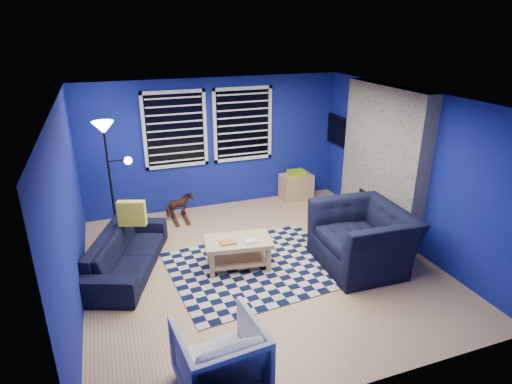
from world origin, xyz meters
TOP-DOWN VIEW (x-y plane):
  - floor at (0.00, 0.00)m, footprint 5.00×5.00m
  - ceiling at (0.00, 0.00)m, footprint 5.00×5.00m
  - wall_back at (0.00, 2.50)m, footprint 5.00×0.00m
  - wall_left at (-2.50, 0.00)m, footprint 0.00×5.00m
  - wall_right at (2.50, 0.00)m, footprint 0.00×5.00m
  - fireplace at (2.36, 0.50)m, footprint 0.65×2.00m
  - window_left at (-0.75, 2.46)m, footprint 1.17×0.06m
  - window_right at (0.55, 2.46)m, footprint 1.17×0.06m
  - tv at (2.45, 2.00)m, footprint 0.07×1.00m
  - rug at (-0.06, -0.04)m, footprint 2.67×2.21m
  - sofa at (-1.88, 0.55)m, footprint 2.11×1.42m
  - armchair_big at (1.44, -0.47)m, footprint 1.41×1.24m
  - armchair_bent at (-1.18, -2.03)m, footprint 0.87×0.90m
  - rocking_horse at (-0.84, 2.02)m, footprint 0.41×0.56m
  - coffee_table at (-0.33, 0.07)m, footprint 1.04×0.70m
  - cabinet at (1.62, 2.25)m, footprint 0.65×0.45m
  - floor_lamp at (-1.95, 1.76)m, footprint 0.54×0.33m
  - throw_pillow at (-1.73, 0.86)m, footprint 0.42×0.24m

SIDE VIEW (x-z plane):
  - floor at x=0.00m, z-range 0.00..0.00m
  - rug at x=-0.06m, z-range 0.00..0.02m
  - cabinet at x=1.62m, z-range -0.03..0.58m
  - rocking_horse at x=-0.84m, z-range 0.07..0.50m
  - sofa at x=-1.88m, z-range 0.00..0.57m
  - coffee_table at x=-0.33m, z-range 0.09..0.58m
  - armchair_bent at x=-1.18m, z-range 0.00..0.75m
  - armchair_big at x=1.44m, z-range 0.00..0.89m
  - throw_pillow at x=-1.73m, z-range 0.57..0.96m
  - fireplace at x=2.36m, z-range -0.05..2.45m
  - wall_back at x=0.00m, z-range -1.25..3.75m
  - wall_left at x=-2.50m, z-range -1.25..3.75m
  - wall_right at x=2.50m, z-range -1.25..3.75m
  - tv at x=2.45m, z-range 1.11..1.69m
  - window_left at x=-0.75m, z-range 0.89..2.31m
  - window_right at x=0.55m, z-range 0.89..2.31m
  - floor_lamp at x=-1.95m, z-range 0.63..2.62m
  - ceiling at x=0.00m, z-range 2.50..2.50m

